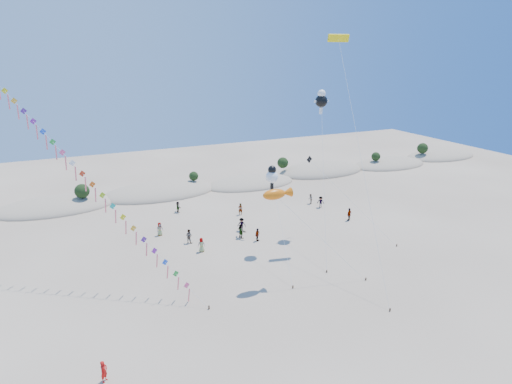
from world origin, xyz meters
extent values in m
plane|color=gray|center=(0.00, 0.00, 0.00)|extent=(160.00, 160.00, 0.00)
ellipsoid|color=tan|center=(-16.00, 44.60, 0.00)|extent=(17.60, 9.68, 3.00)
ellipsoid|color=#173312|center=(-16.00, 44.60, 0.83)|extent=(14.08, 6.34, 0.70)
ellipsoid|color=tan|center=(0.00, 45.30, 0.00)|extent=(19.00, 10.45, 3.40)
ellipsoid|color=#173312|center=(0.00, 45.30, 0.94)|extent=(15.20, 6.84, 0.76)
ellipsoid|color=tan|center=(16.00, 43.90, 0.00)|extent=(16.40, 9.02, 2.80)
ellipsoid|color=#173312|center=(16.00, 43.90, 0.77)|extent=(13.12, 5.90, 0.66)
ellipsoid|color=tan|center=(32.00, 45.70, 0.00)|extent=(18.00, 9.90, 3.80)
ellipsoid|color=#173312|center=(32.00, 45.70, 1.04)|extent=(14.40, 6.48, 0.72)
ellipsoid|color=tan|center=(48.00, 44.50, 0.00)|extent=(16.80, 9.24, 3.00)
ellipsoid|color=#173312|center=(48.00, 44.50, 0.83)|extent=(13.44, 6.05, 0.67)
ellipsoid|color=tan|center=(64.00, 45.90, 0.00)|extent=(17.60, 9.68, 3.20)
ellipsoid|color=#173312|center=(64.00, 45.90, 0.88)|extent=(14.08, 6.34, 0.70)
sphere|color=black|center=(-12.00, 43.40, 2.48)|extent=(2.20, 2.20, 2.20)
sphere|color=black|center=(6.00, 45.40, 2.24)|extent=(1.60, 1.60, 1.60)
sphere|color=black|center=(24.00, 46.80, 2.44)|extent=(2.10, 2.10, 2.10)
sphere|color=black|center=(44.00, 44.10, 2.32)|extent=(1.80, 1.80, 1.80)
sphere|color=black|center=(58.00, 45.60, 2.52)|extent=(2.30, 2.30, 2.30)
cube|color=#3F2D1E|center=(-3.25, 9.20, 0.17)|extent=(0.12, 0.12, 0.35)
cylinder|color=silver|center=(-12.95, 20.41, 12.17)|extent=(19.42, 22.46, 24.37)
cube|color=#FA4F8B|center=(-4.77, 10.95, 1.90)|extent=(1.25, 0.49, 1.32)
cube|color=#EF6479|center=(-4.59, 11.00, 0.80)|extent=(0.19, 0.45, 1.55)
cube|color=green|center=(-5.51, 11.81, 2.84)|extent=(1.25, 0.49, 1.32)
cube|color=#EF6479|center=(-5.33, 11.86, 1.74)|extent=(0.19, 0.45, 1.55)
cube|color=blue|center=(-6.26, 12.68, 3.77)|extent=(1.25, 0.49, 1.32)
cube|color=#EF6479|center=(-6.08, 12.73, 2.67)|extent=(0.19, 0.45, 1.55)
cube|color=purple|center=(-7.00, 13.54, 4.71)|extent=(1.25, 0.49, 1.32)
cube|color=#EF6479|center=(-6.82, 13.59, 3.61)|extent=(0.19, 0.45, 1.55)
cube|color=#582491|center=(-7.75, 14.40, 5.64)|extent=(1.25, 0.49, 1.32)
cube|color=#EF6479|center=(-7.57, 14.45, 4.54)|extent=(0.19, 0.45, 1.55)
cube|color=yellow|center=(-8.49, 15.26, 6.58)|extent=(1.25, 0.49, 1.32)
cube|color=#EF6479|center=(-8.31, 15.31, 5.48)|extent=(0.19, 0.45, 1.55)
cube|color=yellow|center=(-9.24, 16.12, 7.52)|extent=(1.25, 0.49, 1.32)
cube|color=#EF6479|center=(-9.06, 16.17, 6.42)|extent=(0.19, 0.45, 1.55)
cube|color=#17B09C|center=(-9.98, 16.98, 8.45)|extent=(1.25, 0.49, 1.32)
cube|color=#EF6479|center=(-9.80, 17.03, 7.35)|extent=(0.19, 0.45, 1.55)
cube|color=#A2CE18|center=(-10.73, 17.84, 9.39)|extent=(1.25, 0.49, 1.32)
cube|color=#EF6479|center=(-10.55, 17.89, 8.29)|extent=(0.19, 0.45, 1.55)
cube|color=#F35D14|center=(-11.47, 18.71, 10.32)|extent=(1.25, 0.49, 1.32)
cube|color=#EF6479|center=(-11.29, 18.76, 9.22)|extent=(0.19, 0.45, 1.55)
cube|color=red|center=(-12.22, 19.57, 11.26)|extent=(1.25, 0.49, 1.32)
cube|color=#EF6479|center=(-12.04, 19.62, 10.16)|extent=(0.19, 0.45, 1.55)
cube|color=white|center=(-12.96, 20.43, 12.19)|extent=(1.25, 0.49, 1.32)
cube|color=#EF6479|center=(-12.78, 20.48, 11.09)|extent=(0.19, 0.45, 1.55)
cube|color=#FA4F8B|center=(-13.71, 21.29, 13.13)|extent=(1.25, 0.49, 1.32)
cube|color=#EF6479|center=(-13.53, 21.34, 12.03)|extent=(0.19, 0.45, 1.55)
cube|color=green|center=(-14.45, 22.15, 14.06)|extent=(1.25, 0.49, 1.32)
cube|color=#EF6479|center=(-14.27, 22.20, 12.96)|extent=(0.19, 0.45, 1.55)
cube|color=blue|center=(-15.20, 23.01, 15.00)|extent=(1.25, 0.49, 1.32)
cube|color=#EF6479|center=(-15.02, 23.06, 13.90)|extent=(0.19, 0.45, 1.55)
cube|color=purple|center=(-15.94, 23.87, 15.93)|extent=(1.25, 0.49, 1.32)
cube|color=#EF6479|center=(-15.76, 23.92, 14.83)|extent=(0.19, 0.45, 1.55)
cube|color=#582491|center=(-16.69, 24.74, 16.87)|extent=(1.25, 0.49, 1.32)
cube|color=#EF6479|center=(-16.51, 24.79, 15.77)|extent=(0.19, 0.45, 1.55)
cube|color=yellow|center=(-17.43, 25.60, 17.80)|extent=(1.25, 0.49, 1.32)
cube|color=#EF6479|center=(-17.25, 25.65, 16.70)|extent=(0.19, 0.45, 1.55)
cube|color=yellow|center=(-18.18, 26.46, 18.74)|extent=(1.25, 0.49, 1.32)
cube|color=#EF6479|center=(-18.00, 26.51, 17.64)|extent=(0.19, 0.45, 1.55)
cube|color=#3F2D1E|center=(13.13, 7.55, 0.15)|extent=(0.10, 0.10, 0.30)
cylinder|color=silver|center=(8.78, 9.53, 4.66)|extent=(8.71, 3.99, 9.33)
ellipsoid|color=orange|center=(4.44, 11.51, 9.32)|extent=(2.40, 1.06, 1.06)
cone|color=orange|center=(5.79, 11.51, 9.32)|extent=(0.96, 0.96, 0.96)
cube|color=#3F2D1E|center=(5.53, 9.28, 0.15)|extent=(0.10, 0.10, 0.30)
cylinder|color=silver|center=(6.55, 13.81, 4.47)|extent=(2.07, 9.08, 8.95)
sphere|color=white|center=(7.57, 18.34, 8.94)|extent=(1.42, 1.42, 1.42)
sphere|color=black|center=(7.57, 18.34, 9.79)|extent=(0.94, 0.94, 0.94)
cube|color=black|center=(7.57, 18.34, 7.83)|extent=(0.35, 0.18, 0.80)
cube|color=#3F2D1E|center=(10.36, 10.59, 0.15)|extent=(0.10, 0.10, 0.30)
cylinder|color=silver|center=(13.17, 16.24, 8.35)|extent=(5.64, 11.33, 16.72)
sphere|color=black|center=(15.97, 21.88, 16.71)|extent=(1.52, 1.52, 1.52)
sphere|color=white|center=(15.97, 21.88, 17.61)|extent=(0.99, 0.99, 0.99)
cube|color=white|center=(15.97, 21.88, 15.55)|extent=(0.35, 0.18, 0.80)
cube|color=white|center=(15.27, 21.88, 16.71)|extent=(0.60, 0.15, 0.25)
cube|color=white|center=(16.67, 21.88, 16.71)|extent=(0.60, 0.15, 0.25)
cube|color=#3F2D1E|center=(11.60, 2.14, 0.15)|extent=(0.10, 0.10, 0.30)
cylinder|color=silver|center=(13.81, 10.60, 11.96)|extent=(4.45, 16.95, 23.93)
cube|color=yellow|center=(16.02, 19.06, 23.92)|extent=(2.49, 1.02, 0.88)
cube|color=black|center=(16.02, 19.08, 23.92)|extent=(2.41, 0.61, 0.19)
cube|color=#3F2D1E|center=(21.71, 12.62, 0.15)|extent=(0.10, 0.10, 0.30)
cylinder|color=silver|center=(18.10, 17.16, 4.78)|extent=(7.26, 9.10, 9.57)
cube|color=black|center=(14.48, 21.70, 9.55)|extent=(0.94, 0.28, 0.96)
imported|color=red|center=(-12.85, 3.62, 0.84)|extent=(0.70, 0.72, 1.67)
imported|color=slate|center=(-0.94, 23.97, 0.89)|extent=(1.10, 1.09, 1.79)
imported|color=slate|center=(-0.27, 20.96, 0.87)|extent=(0.88, 0.59, 1.74)
imported|color=slate|center=(6.98, 21.05, 0.83)|extent=(1.03, 0.90, 1.67)
imported|color=slate|center=(6.45, 24.88, 0.88)|extent=(1.30, 1.20, 1.76)
imported|color=slate|center=(5.49, 22.75, 0.92)|extent=(0.92, 1.79, 1.85)
imported|color=slate|center=(8.51, 30.39, 0.87)|extent=(0.67, 0.48, 1.75)
imported|color=slate|center=(20.25, 30.34, 0.78)|extent=(0.91, 0.95, 1.55)
imported|color=slate|center=(-3.71, 27.78, 0.87)|extent=(0.94, 0.70, 1.74)
imported|color=slate|center=(21.54, 22.07, 0.91)|extent=(1.15, 0.84, 1.82)
imported|color=slate|center=(20.81, 28.29, 0.86)|extent=(1.27, 1.19, 1.73)
imported|color=slate|center=(0.54, 35.09, 0.81)|extent=(0.59, 1.54, 1.63)
camera|label=1|loc=(-13.23, -23.44, 22.20)|focal=30.00mm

